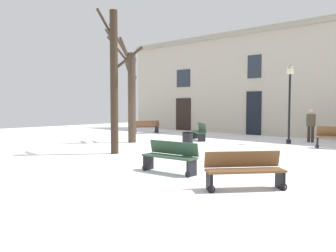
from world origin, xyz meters
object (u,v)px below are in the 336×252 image
at_px(bench_facing_shops, 244,170).
at_px(streetlamp, 290,96).
at_px(bench_by_litter_bin, 146,127).
at_px(person_by_shop_door, 311,124).
at_px(tree_right_of_center, 114,78).
at_px(bench_far_corner, 170,156).
at_px(bench_near_lamp, 200,131).
at_px(bench_near_center_tree, 336,137).
at_px(litter_bin, 188,144).
at_px(tree_foreground, 131,91).

bearing_deg(bench_facing_shops, streetlamp, 58.93).
relative_size(bench_by_litter_bin, person_by_shop_door, 1.08).
bearing_deg(bench_facing_shops, tree_right_of_center, 115.93).
distance_m(bench_far_corner, bench_near_lamp, 9.01).
distance_m(streetlamp, bench_near_center_tree, 2.95).
height_order(bench_near_lamp, bench_near_center_tree, bench_near_center_tree).
relative_size(bench_near_lamp, bench_facing_shops, 0.97).
bearing_deg(streetlamp, tree_right_of_center, -113.19).
distance_m(tree_right_of_center, person_by_shop_door, 10.07).
xyz_separation_m(litter_bin, bench_near_lamp, (-3.32, 4.88, 0.01)).
bearing_deg(bench_near_lamp, litter_bin, -16.30).
height_order(litter_bin, person_by_shop_door, person_by_shop_door).
relative_size(tree_foreground, bench_by_litter_bin, 2.94).
relative_size(litter_bin, bench_near_center_tree, 0.54).
height_order(tree_right_of_center, bench_far_corner, tree_right_of_center).
distance_m(tree_right_of_center, bench_facing_shops, 7.26).
xyz_separation_m(tree_foreground, bench_near_center_tree, (8.19, 4.29, -2.04)).
distance_m(tree_foreground, bench_near_lamp, 4.17).
xyz_separation_m(tree_right_of_center, person_by_shop_door, (3.86, 9.09, -1.97)).
bearing_deg(litter_bin, bench_far_corner, -58.54).
xyz_separation_m(litter_bin, bench_near_center_tree, (3.12, 6.00, 0.04)).
xyz_separation_m(litter_bin, bench_facing_shops, (4.13, -2.93, -0.01)).
distance_m(tree_foreground, streetlamp, 7.57).
bearing_deg(bench_near_center_tree, tree_foreground, -169.58).
relative_size(streetlamp, bench_near_center_tree, 2.25).
xyz_separation_m(tree_right_of_center, bench_near_lamp, (-0.80, 6.20, -2.42)).
height_order(tree_foreground, bench_far_corner, tree_foreground).
bearing_deg(person_by_shop_door, bench_near_center_tree, -53.44).
bearing_deg(bench_by_litter_bin, bench_facing_shops, 71.91).
bearing_deg(streetlamp, bench_near_center_tree, -11.40).
xyz_separation_m(streetlamp, bench_near_lamp, (-4.14, -1.58, -1.82)).
distance_m(litter_bin, bench_far_corner, 3.11).
bearing_deg(tree_right_of_center, person_by_shop_door, 67.02).
distance_m(litter_bin, bench_near_lamp, 5.91).
relative_size(streetlamp, litter_bin, 4.19).
relative_size(streetlamp, bench_by_litter_bin, 2.09).
distance_m(bench_far_corner, person_by_shop_door, 10.44).
xyz_separation_m(streetlamp, bench_by_litter_bin, (-9.23, -0.63, -1.84)).
bearing_deg(bench_far_corner, bench_near_lamp, 118.42).
relative_size(bench_facing_shops, bench_by_litter_bin, 0.93).
relative_size(tree_right_of_center, person_by_shop_door, 3.39).
xyz_separation_m(bench_near_lamp, bench_near_center_tree, (6.44, 1.12, 0.03)).
xyz_separation_m(litter_bin, bench_by_litter_bin, (-8.41, 5.84, -0.02)).
height_order(bench_far_corner, bench_near_center_tree, bench_near_center_tree).
bearing_deg(tree_foreground, person_by_shop_door, 43.38).
bearing_deg(tree_right_of_center, bench_near_lamp, 97.37).
bearing_deg(streetlamp, tree_foreground, -141.11).
relative_size(tree_foreground, bench_far_corner, 3.10).
bearing_deg(bench_near_lamp, bench_far_corner, -17.24).
height_order(litter_bin, bench_facing_shops, litter_bin).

